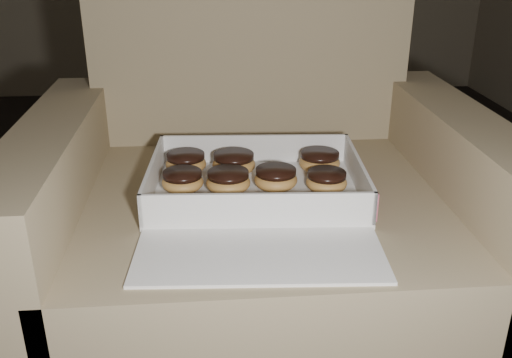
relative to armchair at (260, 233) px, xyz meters
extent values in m
cube|color=#8B7758|center=(0.00, -0.04, -0.08)|extent=(0.66, 0.66, 0.39)
cube|color=#8B7758|center=(0.00, 0.26, 0.35)|extent=(0.66, 0.13, 0.48)
cube|color=#8B7758|center=(-0.36, -0.04, -0.01)|extent=(0.11, 0.66, 0.51)
cube|color=#8B7758|center=(0.36, -0.04, -0.01)|extent=(0.11, 0.66, 0.51)
cube|color=white|center=(-0.01, -0.06, 0.12)|extent=(0.38, 0.29, 0.01)
cube|color=white|center=(0.00, 0.07, 0.15)|extent=(0.36, 0.03, 0.05)
cube|color=white|center=(-0.02, -0.20, 0.15)|extent=(0.36, 0.03, 0.05)
cube|color=white|center=(-0.19, -0.05, 0.15)|extent=(0.02, 0.27, 0.05)
cube|color=white|center=(0.16, -0.08, 0.15)|extent=(0.02, 0.27, 0.05)
cube|color=#BB4B60|center=(0.17, -0.08, 0.15)|extent=(0.02, 0.27, 0.05)
cube|color=white|center=(-0.03, -0.27, 0.12)|extent=(0.36, 0.18, 0.01)
ellipsoid|color=#BC7C41|center=(0.02, -0.07, 0.14)|extent=(0.08, 0.08, 0.04)
cylinder|color=black|center=(0.02, -0.07, 0.16)|extent=(0.07, 0.07, 0.01)
ellipsoid|color=#BC7C41|center=(-0.14, 0.02, 0.14)|extent=(0.08, 0.08, 0.04)
cylinder|color=black|center=(-0.14, 0.02, 0.16)|extent=(0.07, 0.07, 0.01)
ellipsoid|color=#BC7C41|center=(-0.14, -0.06, 0.14)|extent=(0.07, 0.07, 0.03)
cylinder|color=black|center=(-0.14, -0.06, 0.15)|extent=(0.07, 0.07, 0.01)
ellipsoid|color=#BC7C41|center=(0.11, 0.01, 0.14)|extent=(0.08, 0.08, 0.04)
cylinder|color=black|center=(0.11, 0.01, 0.16)|extent=(0.07, 0.07, 0.01)
ellipsoid|color=#BC7C41|center=(-0.05, 0.01, 0.14)|extent=(0.08, 0.08, 0.04)
cylinder|color=black|center=(-0.05, 0.01, 0.16)|extent=(0.07, 0.07, 0.01)
ellipsoid|color=#BC7C41|center=(0.11, -0.08, 0.14)|extent=(0.07, 0.07, 0.03)
cylinder|color=black|center=(0.11, -0.08, 0.15)|extent=(0.07, 0.07, 0.01)
ellipsoid|color=#BC7C41|center=(-0.06, -0.07, 0.14)|extent=(0.08, 0.08, 0.04)
cylinder|color=black|center=(-0.06, -0.07, 0.16)|extent=(0.07, 0.07, 0.01)
ellipsoid|color=black|center=(0.14, -0.11, 0.12)|extent=(0.01, 0.01, 0.00)
ellipsoid|color=black|center=(-0.07, -0.08, 0.12)|extent=(0.01, 0.01, 0.00)
ellipsoid|color=black|center=(-0.18, -0.16, 0.12)|extent=(0.01, 0.01, 0.00)
ellipsoid|color=black|center=(0.13, -0.11, 0.12)|extent=(0.01, 0.01, 0.00)
ellipsoid|color=black|center=(0.10, -0.11, 0.12)|extent=(0.01, 0.01, 0.00)
camera|label=1|loc=(-0.09, -0.97, 0.54)|focal=40.00mm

